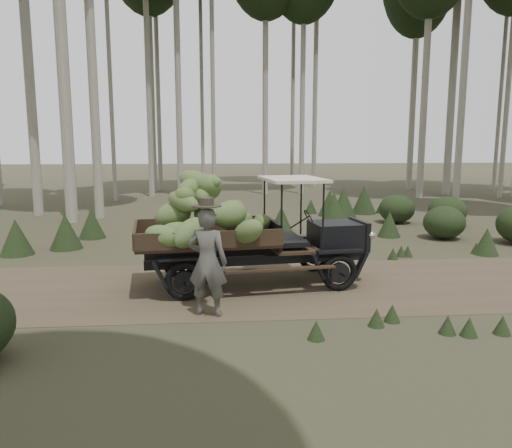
# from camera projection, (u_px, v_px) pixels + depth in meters

# --- Properties ---
(ground) EXTENTS (120.00, 120.00, 0.00)m
(ground) POSITION_uv_depth(u_px,v_px,m) (301.00, 286.00, 10.28)
(ground) COLOR #473D2B
(ground) RESTS_ON ground
(dirt_track) EXTENTS (70.00, 4.00, 0.01)m
(dirt_track) POSITION_uv_depth(u_px,v_px,m) (301.00, 285.00, 10.28)
(dirt_track) COLOR brown
(dirt_track) RESTS_ON ground
(banana_truck) EXTENTS (4.98, 2.64, 2.49)m
(banana_truck) POSITION_uv_depth(u_px,v_px,m) (230.00, 220.00, 9.92)
(banana_truck) COLOR black
(banana_truck) RESTS_ON ground
(farmer) EXTENTS (0.78, 0.62, 2.02)m
(farmer) POSITION_uv_depth(u_px,v_px,m) (208.00, 261.00, 8.38)
(farmer) COLOR #504E49
(farmer) RESTS_ON ground
(undergrowth) EXTENTS (22.90, 23.02, 1.40)m
(undergrowth) POSITION_uv_depth(u_px,v_px,m) (314.00, 245.00, 11.70)
(undergrowth) COLOR #233319
(undergrowth) RESTS_ON ground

